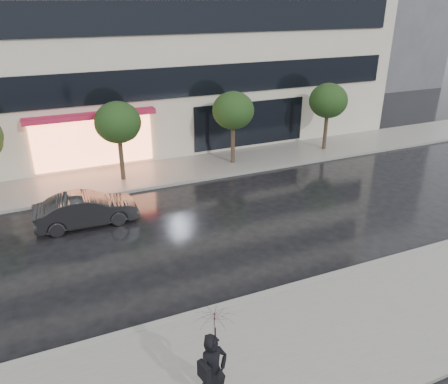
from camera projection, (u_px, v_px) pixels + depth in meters
ground at (275, 272)px, 14.54m from camera, size 120.00×120.00×0.00m
sidewalk_near at (335, 334)px, 11.79m from camera, size 60.00×4.50×0.12m
sidewalk_far at (179, 170)px, 23.10m from camera, size 60.00×3.50×0.12m
curb_near at (291, 287)px, 13.67m from camera, size 60.00×0.25×0.14m
curb_far at (190, 181)px, 21.63m from camera, size 60.00×0.25×0.14m
bg_building_right at (366, 2)px, 44.22m from camera, size 12.00×12.00×16.00m
tree_mid_west at (119, 124)px, 20.68m from camera, size 2.20×2.20×3.99m
tree_mid_east at (234, 112)px, 22.87m from camera, size 2.20×2.20×3.99m
tree_far_east at (329, 102)px, 25.06m from camera, size 2.20×2.20×3.99m
parked_car at (86, 210)px, 17.38m from camera, size 3.99×1.41×1.31m
pedestrian_with_umbrella at (214, 350)px, 9.09m from camera, size 1.05×1.06×2.50m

